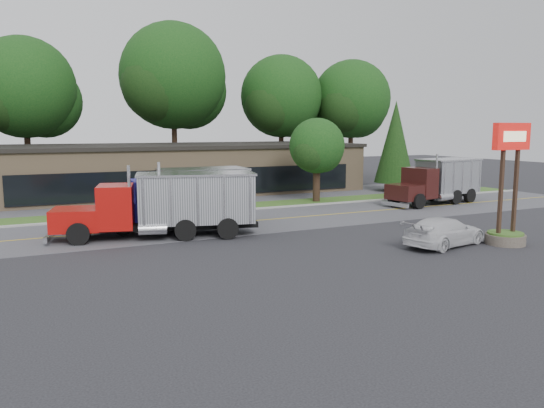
{
  "coord_description": "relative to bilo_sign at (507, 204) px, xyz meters",
  "views": [
    {
      "loc": [
        -11.11,
        -20.61,
        5.66
      ],
      "look_at": [
        0.73,
        3.84,
        1.8
      ],
      "focal_mm": 35.0,
      "sensor_mm": 36.0,
      "label": 1
    }
  ],
  "objects": [
    {
      "name": "dump_truck_red",
      "position": [
        -14.52,
        8.93,
        -0.21
      ],
      "size": [
        10.57,
        4.92,
        3.36
      ],
      "rotation": [
        0.0,
        0.0,
        2.89
      ],
      "color": "black",
      "rests_on": "ground"
    },
    {
      "name": "curb",
      "position": [
        -10.5,
        15.7,
        -2.02
      ],
      "size": [
        60.0,
        0.3,
        0.12
      ],
      "primitive_type": "cube",
      "color": "#9E9E99",
      "rests_on": "ground"
    },
    {
      "name": "tree_far_d",
      "position": [
        5.65,
        35.62,
        6.78
      ],
      "size": [
        9.67,
        9.1,
        13.8
      ],
      "color": "#382619",
      "rests_on": "ground"
    },
    {
      "name": "tree_verge",
      "position": [
        -0.43,
        17.55,
        2.12
      ],
      "size": [
        4.56,
        4.3,
        6.51
      ],
      "color": "#382619",
      "rests_on": "ground"
    },
    {
      "name": "far_parking",
      "position": [
        -10.5,
        22.5,
        -2.02
      ],
      "size": [
        60.0,
        7.0,
        0.02
      ],
      "primitive_type": "cube",
      "color": "slate",
      "rests_on": "ground"
    },
    {
      "name": "evergreen_right",
      "position": [
        9.5,
        20.5,
        2.48
      ],
      "size": [
        3.61,
        3.61,
        8.2
      ],
      "color": "#382619",
      "rests_on": "ground"
    },
    {
      "name": "center_line",
      "position": [
        -10.5,
        11.5,
        -2.02
      ],
      "size": [
        60.0,
        0.12,
        0.01
      ],
      "primitive_type": "cube",
      "color": "gold",
      "rests_on": "ground"
    },
    {
      "name": "strip_mall",
      "position": [
        -8.5,
        28.5,
        -0.02
      ],
      "size": [
        32.0,
        12.0,
        4.0
      ],
      "primitive_type": "cube",
      "color": "#9C8060",
      "rests_on": "ground"
    },
    {
      "name": "road",
      "position": [
        -10.5,
        11.5,
        -2.02
      ],
      "size": [
        60.0,
        8.0,
        0.02
      ],
      "primitive_type": "cube",
      "color": "slate",
      "rests_on": "ground"
    },
    {
      "name": "rally_car",
      "position": [
        -3.0,
        1.03,
        -1.32
      ],
      "size": [
        5.13,
        2.96,
        1.4
      ],
      "primitive_type": "imported",
      "rotation": [
        0.0,
        0.0,
        1.79
      ],
      "color": "silver",
      "rests_on": "ground"
    },
    {
      "name": "tree_far_b",
      "position": [
        -20.35,
        36.62,
        6.96
      ],
      "size": [
        9.87,
        9.29,
        14.08
      ],
      "color": "#382619",
      "rests_on": "ground"
    },
    {
      "name": "tree_far_c",
      "position": [
        -6.32,
        36.64,
        8.51
      ],
      "size": [
        11.57,
        10.89,
        16.5
      ],
      "color": "#382619",
      "rests_on": "ground"
    },
    {
      "name": "dump_truck_maroon",
      "position": [
        7.31,
        12.52,
        -0.22
      ],
      "size": [
        8.52,
        3.76,
        3.36
      ],
      "rotation": [
        0.0,
        0.0,
        3.29
      ],
      "color": "black",
      "rests_on": "ground"
    },
    {
      "name": "tree_far_e",
      "position": [
        13.64,
        33.61,
        6.58
      ],
      "size": [
        9.45,
        8.9,
        13.48
      ],
      "color": "#382619",
      "rests_on": "ground"
    },
    {
      "name": "bilo_sign",
      "position": [
        0.0,
        0.0,
        0.0
      ],
      "size": [
        2.2,
        1.9,
        5.95
      ],
      "color": "#6B6054",
      "rests_on": "ground"
    },
    {
      "name": "grass_verge",
      "position": [
        -10.5,
        17.5,
        -2.02
      ],
      "size": [
        60.0,
        3.4,
        0.03
      ],
      "primitive_type": "cube",
      "color": "#2D4E1A",
      "rests_on": "ground"
    },
    {
      "name": "ground",
      "position": [
        -10.5,
        2.5,
        -2.02
      ],
      "size": [
        140.0,
        140.0,
        0.0
      ],
      "primitive_type": "plane",
      "color": "#36363B",
      "rests_on": "ground"
    },
    {
      "name": "dump_truck_blue",
      "position": [
        -12.97,
        11.52,
        -0.22
      ],
      "size": [
        8.73,
        2.95,
        3.36
      ],
      "rotation": [
        0.0,
        0.0,
        3.1
      ],
      "color": "black",
      "rests_on": "ground"
    }
  ]
}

